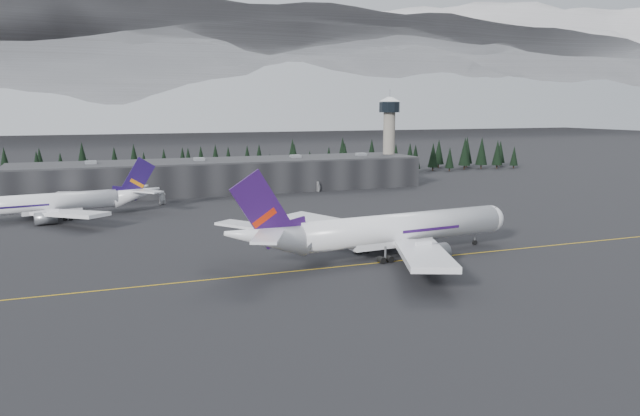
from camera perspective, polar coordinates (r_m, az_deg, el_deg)
name	(u,v)px	position (r m, az deg, el deg)	size (l,w,h in m)	color
ground	(353,263)	(135.62, 3.08, -5.02)	(1400.00, 1400.00, 0.00)	black
taxiline	(357,265)	(133.85, 3.44, -5.21)	(400.00, 0.40, 0.02)	gold
terminal	(225,175)	(252.09, -8.71, 2.96)	(160.00, 30.00, 12.60)	black
control_tower	(389,130)	(279.61, 6.35, 7.13)	(10.00, 10.00, 37.70)	gray
treeline	(207,165)	(288.03, -10.34, 3.93)	(360.00, 20.00, 15.00)	black
mountain_ridge	(110,127)	(1121.48, -18.65, 7.04)	(4400.00, 900.00, 420.00)	white
jet_main	(379,231)	(139.88, 5.43, -2.11)	(71.87, 66.09, 21.14)	white
jet_parked	(60,202)	(203.14, -22.65, 0.49)	(59.96, 54.95, 17.72)	white
gse_vehicle_a	(162,203)	(221.73, -14.24, 0.46)	(2.11, 4.57, 1.27)	silver
gse_vehicle_b	(318,190)	(247.94, -0.14, 1.66)	(1.67, 4.15, 1.41)	silver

